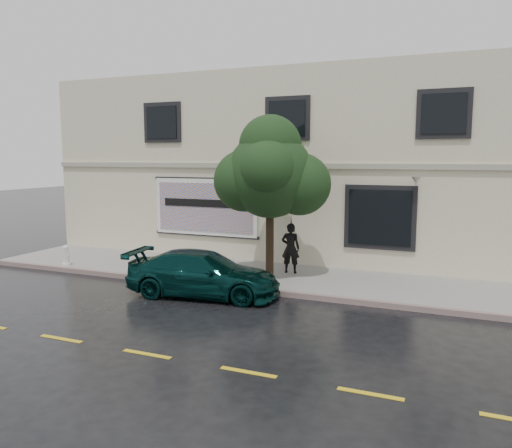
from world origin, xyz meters
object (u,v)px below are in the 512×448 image
at_px(car, 203,274).
at_px(street_tree, 270,175).
at_px(pedestrian, 291,248).
at_px(fire_hydrant, 66,255).

xyz_separation_m(car, street_tree, (1.23, 2.02, 2.72)).
height_order(pedestrian, fire_hydrant, pedestrian).
bearing_deg(pedestrian, fire_hydrant, 6.15).
relative_size(car, street_tree, 0.96).
bearing_deg(car, fire_hydrant, 72.20).
distance_m(pedestrian, street_tree, 2.61).
xyz_separation_m(pedestrian, street_tree, (-0.34, -1.00, 2.38)).
bearing_deg(pedestrian, street_tree, 63.11).
bearing_deg(car, pedestrian, -34.93).
distance_m(street_tree, fire_hydrant, 7.84).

